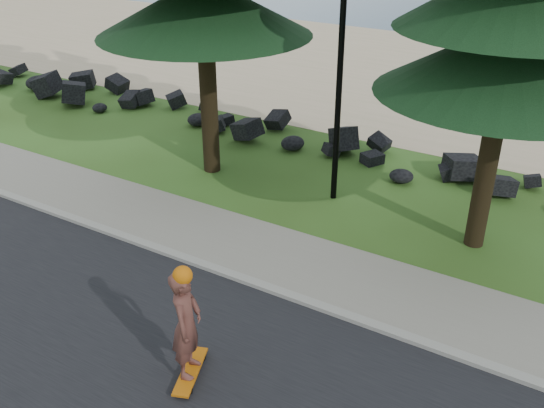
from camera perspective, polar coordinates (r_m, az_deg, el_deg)
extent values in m
plane|color=#304917|center=(12.43, -0.68, -5.16)|extent=(160.00, 160.00, 0.00)
cube|color=black|center=(9.74, -15.38, -17.39)|extent=(160.00, 7.00, 0.02)
cube|color=gray|center=(11.77, -3.00, -7.00)|extent=(160.00, 0.20, 0.10)
cube|color=gray|center=(12.55, -0.21, -4.58)|extent=(160.00, 2.00, 0.08)
cube|color=tan|center=(24.93, 17.39, 10.85)|extent=(160.00, 15.00, 0.01)
cylinder|color=black|center=(13.54, 6.61, 15.86)|extent=(0.14, 0.14, 8.00)
cube|color=#BA5D0A|center=(9.80, -7.68, -15.32)|extent=(0.63, 1.10, 0.04)
imported|color=brown|center=(9.20, -8.05, -11.13)|extent=(0.64, 0.77, 1.80)
sphere|color=#C5610A|center=(8.69, -8.42, -6.68)|extent=(0.29, 0.29, 0.29)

